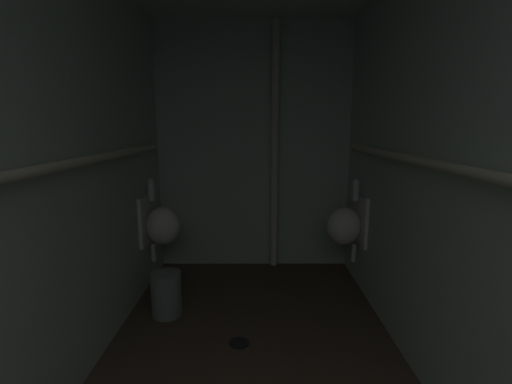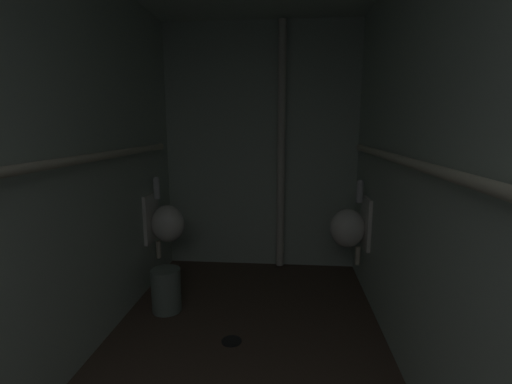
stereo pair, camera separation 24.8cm
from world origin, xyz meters
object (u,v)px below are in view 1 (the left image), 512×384
at_px(floor_drain, 239,343).
at_px(waste_bin, 166,294).
at_px(urinal_left_mid, 160,224).
at_px(standpipe_back_wall, 275,149).
at_px(urinal_right_mid, 346,225).

distance_m(floor_drain, waste_bin, 0.71).
bearing_deg(waste_bin, urinal_left_mid, 107.37).
bearing_deg(standpipe_back_wall, urinal_right_mid, -39.42).
height_order(urinal_left_mid, waste_bin, urinal_left_mid).
relative_size(urinal_left_mid, standpipe_back_wall, 0.31).
xyz_separation_m(urinal_left_mid, standpipe_back_wall, (1.03, 0.50, 0.63)).
relative_size(standpipe_back_wall, floor_drain, 17.17).
relative_size(urinal_right_mid, waste_bin, 2.19).
bearing_deg(urinal_right_mid, standpipe_back_wall, 140.58).
bearing_deg(floor_drain, waste_bin, 146.87).
relative_size(urinal_right_mid, floor_drain, 5.39).
xyz_separation_m(standpipe_back_wall, floor_drain, (-0.30, -1.36, -1.22)).
relative_size(urinal_left_mid, floor_drain, 5.39).
relative_size(floor_drain, waste_bin, 0.41).
xyz_separation_m(urinal_right_mid, floor_drain, (-0.91, -0.86, -0.59)).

